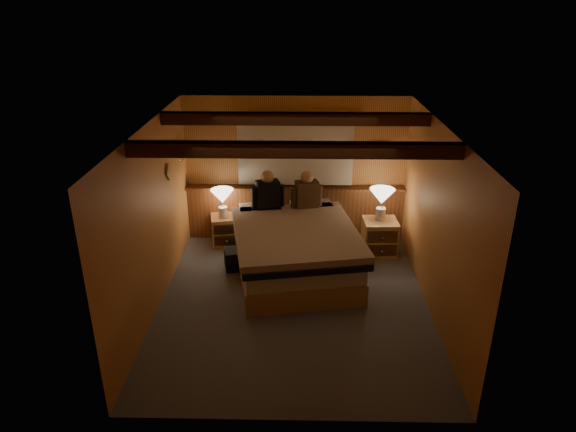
{
  "coord_description": "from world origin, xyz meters",
  "views": [
    {
      "loc": [
        0.05,
        -5.92,
        3.83
      ],
      "look_at": [
        -0.08,
        0.4,
        1.1
      ],
      "focal_mm": 32.0,
      "sensor_mm": 36.0,
      "label": 1
    }
  ],
  "objects_px": {
    "nightstand_left": "(226,230)",
    "person_right": "(307,193)",
    "nightstand_right": "(380,237)",
    "lamp_right": "(382,198)",
    "lamp_left": "(222,198)",
    "bed": "(295,249)",
    "person_left": "(268,192)",
    "duffel_bag": "(242,258)"
  },
  "relations": [
    {
      "from": "lamp_right",
      "to": "duffel_bag",
      "type": "distance_m",
      "value": 2.35
    },
    {
      "from": "lamp_right",
      "to": "person_left",
      "type": "relative_size",
      "value": 0.81
    },
    {
      "from": "bed",
      "to": "nightstand_left",
      "type": "height_order",
      "value": "bed"
    },
    {
      "from": "person_left",
      "to": "duffel_bag",
      "type": "distance_m",
      "value": 1.1
    },
    {
      "from": "duffel_bag",
      "to": "bed",
      "type": "bearing_deg",
      "value": -24.59
    },
    {
      "from": "bed",
      "to": "nightstand_right",
      "type": "height_order",
      "value": "bed"
    },
    {
      "from": "person_left",
      "to": "person_right",
      "type": "bearing_deg",
      "value": -13.89
    },
    {
      "from": "nightstand_left",
      "to": "bed",
      "type": "bearing_deg",
      "value": -51.17
    },
    {
      "from": "person_left",
      "to": "lamp_left",
      "type": "bearing_deg",
      "value": 149.77
    },
    {
      "from": "person_right",
      "to": "nightstand_right",
      "type": "bearing_deg",
      "value": -20.51
    },
    {
      "from": "bed",
      "to": "lamp_right",
      "type": "relative_size",
      "value": 4.84
    },
    {
      "from": "person_left",
      "to": "duffel_bag",
      "type": "bearing_deg",
      "value": -138.95
    },
    {
      "from": "bed",
      "to": "nightstand_right",
      "type": "relative_size",
      "value": 4.29
    },
    {
      "from": "nightstand_left",
      "to": "person_left",
      "type": "bearing_deg",
      "value": -27.79
    },
    {
      "from": "lamp_right",
      "to": "person_right",
      "type": "xyz_separation_m",
      "value": [
        -1.16,
        0.08,
        0.06
      ]
    },
    {
      "from": "nightstand_left",
      "to": "lamp_left",
      "type": "xyz_separation_m",
      "value": [
        -0.02,
        -0.04,
        0.59
      ]
    },
    {
      "from": "bed",
      "to": "lamp_right",
      "type": "height_order",
      "value": "lamp_right"
    },
    {
      "from": "person_right",
      "to": "duffel_bag",
      "type": "height_order",
      "value": "person_right"
    },
    {
      "from": "nightstand_left",
      "to": "lamp_left",
      "type": "bearing_deg",
      "value": -130.58
    },
    {
      "from": "person_left",
      "to": "person_right",
      "type": "height_order",
      "value": "person_left"
    },
    {
      "from": "lamp_right",
      "to": "nightstand_left",
      "type": "bearing_deg",
      "value": 174.02
    },
    {
      "from": "lamp_left",
      "to": "person_left",
      "type": "bearing_deg",
      "value": -13.52
    },
    {
      "from": "nightstand_right",
      "to": "lamp_right",
      "type": "xyz_separation_m",
      "value": [
        -0.0,
        0.06,
        0.65
      ]
    },
    {
      "from": "lamp_left",
      "to": "lamp_right",
      "type": "height_order",
      "value": "lamp_right"
    },
    {
      "from": "bed",
      "to": "duffel_bag",
      "type": "relative_size",
      "value": 4.4
    },
    {
      "from": "lamp_left",
      "to": "person_right",
      "type": "xyz_separation_m",
      "value": [
        1.35,
        -0.15,
        0.16
      ]
    },
    {
      "from": "bed",
      "to": "person_right",
      "type": "xyz_separation_m",
      "value": [
        0.18,
        0.78,
        0.6
      ]
    },
    {
      "from": "nightstand_left",
      "to": "person_left",
      "type": "xyz_separation_m",
      "value": [
        0.72,
        -0.21,
        0.75
      ]
    },
    {
      "from": "nightstand_left",
      "to": "person_right",
      "type": "distance_m",
      "value": 1.54
    },
    {
      "from": "nightstand_right",
      "to": "lamp_left",
      "type": "xyz_separation_m",
      "value": [
        -2.52,
        0.28,
        0.54
      ]
    },
    {
      "from": "nightstand_right",
      "to": "lamp_right",
      "type": "bearing_deg",
      "value": 90.77
    },
    {
      "from": "nightstand_left",
      "to": "duffel_bag",
      "type": "bearing_deg",
      "value": -78.07
    },
    {
      "from": "nightstand_right",
      "to": "person_left",
      "type": "xyz_separation_m",
      "value": [
        -1.78,
        0.1,
        0.71
      ]
    },
    {
      "from": "nightstand_left",
      "to": "person_right",
      "type": "bearing_deg",
      "value": -19.14
    },
    {
      "from": "bed",
      "to": "lamp_right",
      "type": "distance_m",
      "value": 1.61
    },
    {
      "from": "bed",
      "to": "person_right",
      "type": "height_order",
      "value": "person_right"
    },
    {
      "from": "lamp_right",
      "to": "duffel_bag",
      "type": "height_order",
      "value": "lamp_right"
    },
    {
      "from": "bed",
      "to": "person_left",
      "type": "bearing_deg",
      "value": 109.84
    },
    {
      "from": "person_left",
      "to": "duffel_bag",
      "type": "height_order",
      "value": "person_left"
    },
    {
      "from": "nightstand_right",
      "to": "duffel_bag",
      "type": "xyz_separation_m",
      "value": [
        -2.15,
        -0.49,
        -0.13
      ]
    },
    {
      "from": "person_right",
      "to": "person_left",
      "type": "bearing_deg",
      "value": 168.8
    },
    {
      "from": "lamp_right",
      "to": "person_right",
      "type": "relative_size",
      "value": 0.83
    }
  ]
}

